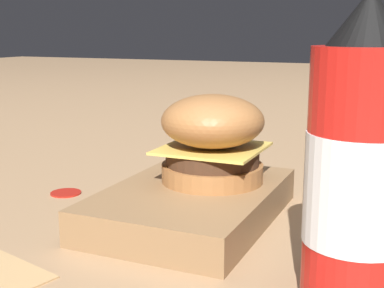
% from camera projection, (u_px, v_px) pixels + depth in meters
% --- Properties ---
extents(ground_plane, '(6.00, 6.00, 0.00)m').
position_uv_depth(ground_plane, '(270.00, 212.00, 0.63)').
color(ground_plane, '#9E7A56').
extents(serving_board, '(0.25, 0.17, 0.04)m').
position_uv_depth(serving_board, '(192.00, 204.00, 0.60)').
color(serving_board, olive).
rests_on(serving_board, ground_plane).
extents(burger, '(0.12, 0.12, 0.10)m').
position_uv_depth(burger, '(213.00, 138.00, 0.62)').
color(burger, '#9E6638').
rests_on(burger, serving_board).
extents(ketchup_bottle, '(0.08, 0.08, 0.24)m').
position_uv_depth(ketchup_bottle, '(360.00, 173.00, 0.39)').
color(ketchup_bottle, red).
rests_on(ketchup_bottle, ground_plane).
extents(fries_basket, '(0.10, 0.10, 0.15)m').
position_uv_depth(fries_basket, '(377.00, 160.00, 0.69)').
color(fries_basket, '#B7B7BC').
rests_on(fries_basket, ground_plane).
extents(ketchup_puddle, '(0.04, 0.04, 0.00)m').
position_uv_depth(ketchup_puddle, '(66.00, 192.00, 0.70)').
color(ketchup_puddle, '#B21E14').
rests_on(ketchup_puddle, ground_plane).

